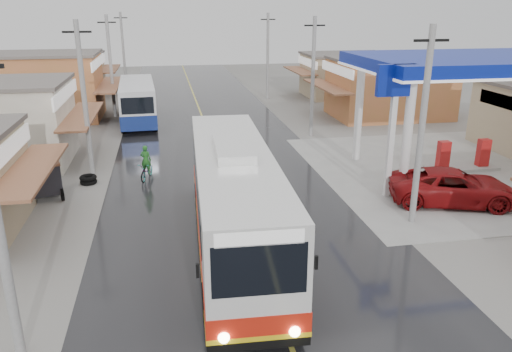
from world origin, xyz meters
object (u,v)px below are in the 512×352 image
(jeepney, at_px, (453,187))
(tricycle_near, at_px, (43,176))
(tyre_stack, at_px, (88,180))
(second_bus, at_px, (138,101))
(coach_bus, at_px, (234,199))
(cyclist, at_px, (147,168))

(jeepney, distance_m, tricycle_near, 19.10)
(jeepney, height_order, tyre_stack, jeepney)
(second_bus, relative_size, tyre_stack, 10.96)
(tyre_stack, bearing_deg, second_bus, 81.69)
(jeepney, distance_m, tyre_stack, 17.80)
(second_bus, bearing_deg, tyre_stack, -100.90)
(second_bus, height_order, tricycle_near, second_bus)
(coach_bus, relative_size, second_bus, 1.37)
(second_bus, height_order, jeepney, second_bus)
(coach_bus, relative_size, tyre_stack, 15.08)
(jeepney, bearing_deg, cyclist, 84.13)
(jeepney, height_order, cyclist, cyclist)
(jeepney, xyz_separation_m, tricycle_near, (-18.60, 4.30, 0.25))
(tricycle_near, bearing_deg, coach_bus, -56.78)
(coach_bus, distance_m, jeepney, 10.84)
(second_bus, xyz_separation_m, jeepney, (14.79, -19.68, -0.88))
(second_bus, bearing_deg, cyclist, -88.80)
(tyre_stack, bearing_deg, tricycle_near, -140.26)
(second_bus, xyz_separation_m, tricycle_near, (-3.81, -15.38, -0.63))
(cyclist, bearing_deg, coach_bus, -51.46)
(coach_bus, distance_m, second_bus, 22.67)
(coach_bus, distance_m, tyre_stack, 10.63)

